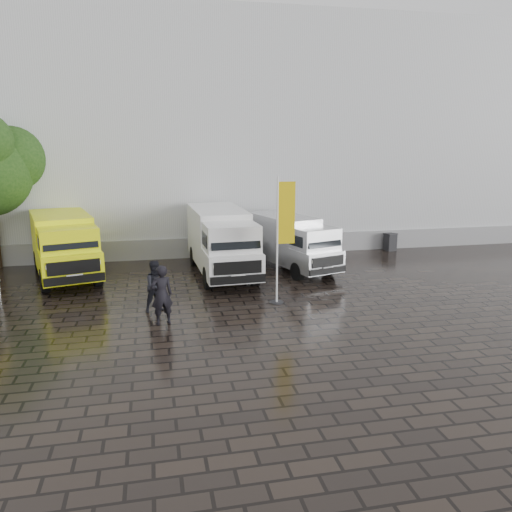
{
  "coord_description": "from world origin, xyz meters",
  "views": [
    {
      "loc": [
        -3.56,
        -16.6,
        5.66
      ],
      "look_at": [
        0.38,
        2.2,
        1.27
      ],
      "focal_mm": 35.0,
      "sensor_mm": 36.0,
      "label": 1
    }
  ],
  "objects_px": {
    "van_white": "(222,243)",
    "wheelie_bin": "(390,242)",
    "person_tent": "(156,286)",
    "flagpole": "(282,235)",
    "person_front": "(162,295)",
    "van_yellow": "(64,247)",
    "van_silver": "(292,243)"
  },
  "relations": [
    {
      "from": "van_white",
      "to": "person_front",
      "type": "bearing_deg",
      "value": -118.25
    },
    {
      "from": "van_silver",
      "to": "person_tent",
      "type": "xyz_separation_m",
      "value": [
        -6.08,
        -4.69,
        -0.3
      ]
    },
    {
      "from": "van_silver",
      "to": "flagpole",
      "type": "distance_m",
      "value": 5.12
    },
    {
      "from": "van_white",
      "to": "wheelie_bin",
      "type": "relative_size",
      "value": 6.96
    },
    {
      "from": "van_yellow",
      "to": "person_front",
      "type": "relative_size",
      "value": 3.01
    },
    {
      "from": "flagpole",
      "to": "person_tent",
      "type": "distance_m",
      "value": 4.69
    },
    {
      "from": "van_yellow",
      "to": "flagpole",
      "type": "relative_size",
      "value": 1.28
    },
    {
      "from": "van_silver",
      "to": "van_yellow",
      "type": "bearing_deg",
      "value": 160.83
    },
    {
      "from": "van_yellow",
      "to": "person_tent",
      "type": "height_order",
      "value": "van_yellow"
    },
    {
      "from": "van_yellow",
      "to": "person_tent",
      "type": "bearing_deg",
      "value": -68.99
    },
    {
      "from": "wheelie_bin",
      "to": "person_front",
      "type": "relative_size",
      "value": 0.48
    },
    {
      "from": "person_front",
      "to": "flagpole",
      "type": "bearing_deg",
      "value": -176.47
    },
    {
      "from": "van_yellow",
      "to": "flagpole",
      "type": "bearing_deg",
      "value": -46.98
    },
    {
      "from": "wheelie_bin",
      "to": "flagpole",
      "type": "bearing_deg",
      "value": -148.92
    },
    {
      "from": "van_white",
      "to": "wheelie_bin",
      "type": "distance_m",
      "value": 10.03
    },
    {
      "from": "person_front",
      "to": "person_tent",
      "type": "distance_m",
      "value": 1.29
    },
    {
      "from": "van_white",
      "to": "flagpole",
      "type": "distance_m",
      "value": 4.74
    },
    {
      "from": "van_white",
      "to": "person_tent",
      "type": "distance_m",
      "value": 5.25
    },
    {
      "from": "flagpole",
      "to": "wheelie_bin",
      "type": "height_order",
      "value": "flagpole"
    },
    {
      "from": "van_white",
      "to": "person_tent",
      "type": "relative_size",
      "value": 3.64
    },
    {
      "from": "van_white",
      "to": "van_silver",
      "type": "bearing_deg",
      "value": 2.78
    },
    {
      "from": "van_yellow",
      "to": "van_white",
      "type": "height_order",
      "value": "van_white"
    },
    {
      "from": "flagpole",
      "to": "wheelie_bin",
      "type": "xyz_separation_m",
      "value": [
        7.94,
        7.44,
        -2.03
      ]
    },
    {
      "from": "flagpole",
      "to": "wheelie_bin",
      "type": "bearing_deg",
      "value": 43.13
    },
    {
      "from": "van_yellow",
      "to": "wheelie_bin",
      "type": "bearing_deg",
      "value": -6.56
    },
    {
      "from": "flagpole",
      "to": "person_front",
      "type": "xyz_separation_m",
      "value": [
        -4.26,
        -1.32,
        -1.53
      ]
    },
    {
      "from": "van_white",
      "to": "van_yellow",
      "type": "bearing_deg",
      "value": 170.74
    },
    {
      "from": "wheelie_bin",
      "to": "person_tent",
      "type": "distance_m",
      "value": 14.44
    },
    {
      "from": "van_white",
      "to": "van_silver",
      "type": "relative_size",
      "value": 1.18
    },
    {
      "from": "van_yellow",
      "to": "van_white",
      "type": "relative_size",
      "value": 0.9
    },
    {
      "from": "van_silver",
      "to": "person_front",
      "type": "height_order",
      "value": "van_silver"
    },
    {
      "from": "van_white",
      "to": "wheelie_bin",
      "type": "height_order",
      "value": "van_white"
    }
  ]
}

